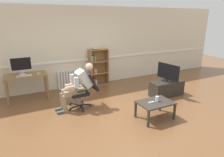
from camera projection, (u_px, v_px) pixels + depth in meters
name	position (u px, v px, depth m)	size (l,w,h in m)	color
ground_plane	(122.00, 115.00, 4.81)	(18.00, 18.00, 0.00)	brown
back_wall	(85.00, 47.00, 6.66)	(12.00, 0.13, 2.70)	beige
computer_desk	(26.00, 79.00, 5.60)	(1.15, 0.60, 0.76)	olive
imac_monitor	(21.00, 64.00, 5.51)	(0.57, 0.14, 0.50)	silver
keyboard	(24.00, 76.00, 5.42)	(0.41, 0.12, 0.02)	silver
computer_mouse	(38.00, 74.00, 5.60)	(0.06, 0.10, 0.03)	white
bookshelf	(97.00, 68.00, 6.86)	(0.67, 0.29, 1.33)	olive
radiator	(70.00, 79.00, 6.61)	(0.80, 0.08, 0.62)	white
office_chair	(84.00, 88.00, 5.16)	(0.83, 0.62, 0.96)	black
person_seated	(78.00, 85.00, 5.04)	(1.06, 0.40, 1.19)	#937F60
tv_stand	(167.00, 88.00, 5.99)	(1.06, 0.43, 0.46)	#2D2823
tv_screen	(168.00, 72.00, 5.84)	(0.24, 0.78, 0.54)	black
coffee_table	(155.00, 104.00, 4.57)	(0.82, 0.57, 0.42)	#332D28
drinking_glass	(157.00, 99.00, 4.57)	(0.08, 0.08, 0.13)	silver
spare_remote	(151.00, 102.00, 4.52)	(0.04, 0.15, 0.02)	white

